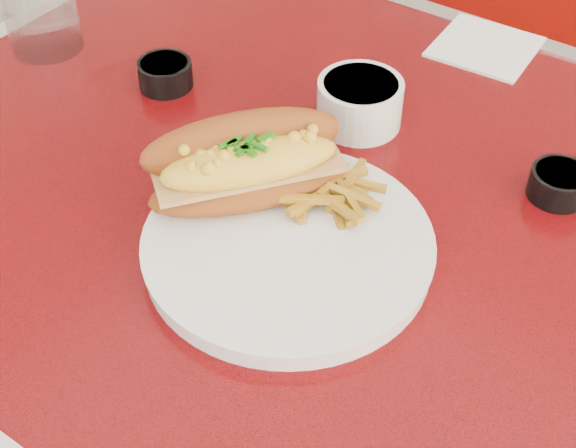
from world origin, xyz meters
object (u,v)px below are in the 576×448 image
Objects in this scene: fork at (369,238)px; gravy_ramekin at (360,102)px; diner_table at (376,322)px; mac_hoagie at (247,163)px; sauce_cup_right at (559,183)px; dinner_plate at (288,246)px; sauce_cup_left at (165,73)px; booth_bench_far at (568,166)px.

gravy_ramekin is at bearing 34.03° from fork.
fork is (0.01, -0.05, 0.18)m from diner_table.
mac_hoagie is at bearing -152.41° from diner_table.
fork is 1.37× the size of gravy_ramekin.
sauce_cup_right is (0.25, 0.20, -0.04)m from mac_hoagie.
dinner_plate is at bearing -76.52° from mac_hoagie.
gravy_ramekin is (0.02, 0.19, -0.03)m from mac_hoagie.
dinner_plate is 2.12× the size of fork.
gravy_ramekin reaches higher than diner_table.
dinner_plate is 0.29m from sauce_cup_right.
booth_bench_far is at bearing 66.03° from sauce_cup_left.
gravy_ramekin is (-0.11, -0.69, 0.51)m from booth_bench_far.
dinner_plate is 0.32m from sauce_cup_left.
sauce_cup_left reaches higher than sauce_cup_right.
dinner_plate is at bearing -27.69° from sauce_cup_left.
diner_table is 9.23× the size of fork.
dinner_plate and fork have the same top height.
booth_bench_far reaches higher than sauce_cup_right.
dinner_plate is (-0.05, -0.10, 0.17)m from diner_table.
mac_hoagie is 1.64× the size of fork.
sauce_cup_right is (0.12, -0.68, 0.50)m from booth_bench_far.
dinner_plate is at bearing -118.85° from diner_table.
diner_table is 16.72× the size of sauce_cup_right.
fork is at bearing 36.41° from dinner_plate.
booth_bench_far is 1.00m from fork.
booth_bench_far reaches higher than diner_table.
gravy_ramekin reaches higher than fork.
gravy_ramekin is at bearing 104.04° from dinner_plate.
dinner_plate is 0.08m from fork.
dinner_plate is at bearing -93.40° from booth_bench_far.
mac_hoagie is 2.97× the size of sauce_cup_right.
gravy_ramekin is (-0.12, 0.17, 0.01)m from fork.
fork is at bearing -89.51° from booth_bench_far.
dinner_plate is 2.91× the size of gravy_ramekin.
booth_bench_far is 9.00× the size of fork.
sauce_cup_left is at bearing 99.24° from mac_hoagie.
dinner_plate is at bearing 126.66° from fork.
mac_hoagie is 0.19m from gravy_ramekin.
booth_bench_far is at bearing 100.32° from sauce_cup_right.
gravy_ramekin is at bearing -177.56° from sauce_cup_right.
dinner_plate is 0.09m from mac_hoagie.
sauce_cup_left is (-0.28, 0.15, 0.01)m from dinner_plate.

